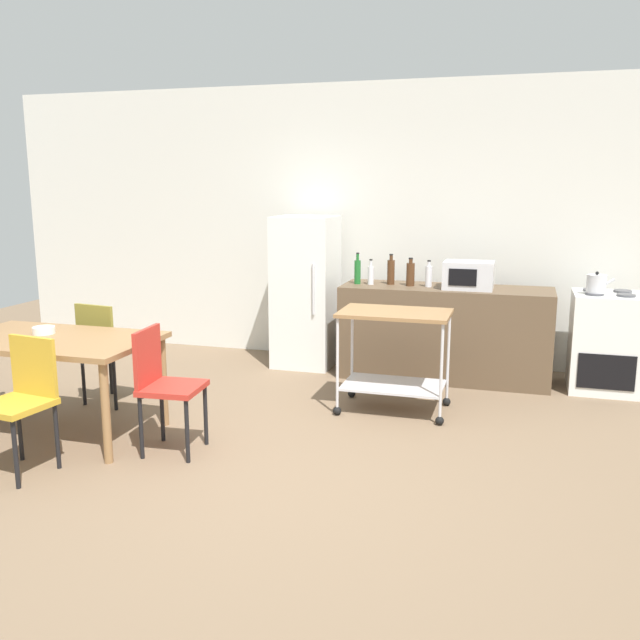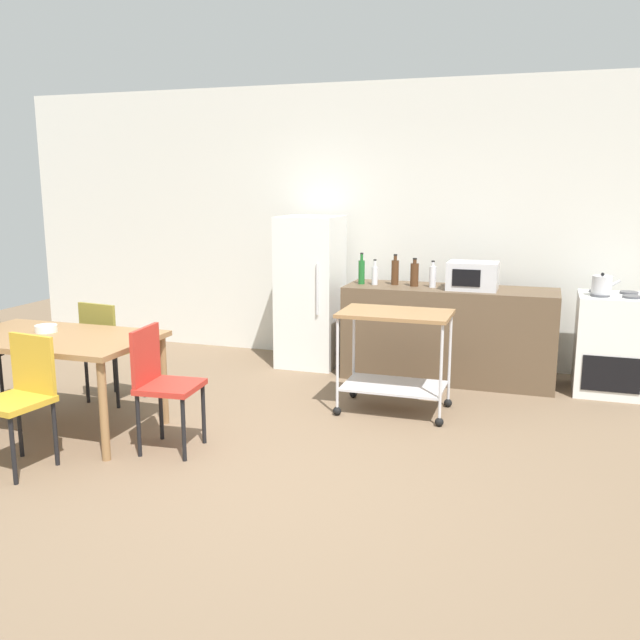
% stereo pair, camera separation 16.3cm
% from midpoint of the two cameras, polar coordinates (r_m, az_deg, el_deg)
% --- Properties ---
extents(ground_plane, '(12.00, 12.00, 0.00)m').
position_cam_midpoint_polar(ground_plane, '(4.69, -5.88, -12.44)').
color(ground_plane, brown).
extents(back_wall, '(8.40, 0.12, 2.90)m').
position_cam_midpoint_polar(back_wall, '(7.36, 3.45, 7.96)').
color(back_wall, silver).
rests_on(back_wall, ground_plane).
extents(kitchen_counter, '(2.00, 0.64, 0.90)m').
position_cam_midpoint_polar(kitchen_counter, '(6.75, 9.65, -1.07)').
color(kitchen_counter, brown).
rests_on(kitchen_counter, ground_plane).
extents(dining_table, '(1.50, 0.90, 0.75)m').
position_cam_midpoint_polar(dining_table, '(5.54, -22.10, -2.17)').
color(dining_table, olive).
rests_on(dining_table, ground_plane).
extents(chair_red, '(0.43, 0.43, 0.89)m').
position_cam_midpoint_polar(chair_red, '(4.97, -13.78, -4.94)').
color(chair_red, '#B72D23').
rests_on(chair_red, ground_plane).
extents(chair_mustard, '(0.45, 0.45, 0.89)m').
position_cam_midpoint_polar(chair_mustard, '(4.95, -24.42, -5.74)').
color(chair_mustard, gold).
rests_on(chair_mustard, ground_plane).
extents(chair_olive, '(0.45, 0.45, 0.89)m').
position_cam_midpoint_polar(chair_olive, '(6.16, -18.15, -2.04)').
color(chair_olive, olive).
rests_on(chair_olive, ground_plane).
extents(stove_oven, '(0.60, 0.61, 0.92)m').
position_cam_midpoint_polar(stove_oven, '(6.76, 21.95, -1.71)').
color(stove_oven, white).
rests_on(stove_oven, ground_plane).
extents(refrigerator, '(0.60, 0.63, 1.55)m').
position_cam_midpoint_polar(refrigerator, '(7.10, -1.86, 2.37)').
color(refrigerator, white).
rests_on(refrigerator, ground_plane).
extents(kitchen_cart, '(0.91, 0.57, 0.85)m').
position_cam_midpoint_polar(kitchen_cart, '(5.69, 5.39, -2.02)').
color(kitchen_cart, olive).
rests_on(kitchen_cart, ground_plane).
extents(bottle_wine, '(0.06, 0.06, 0.31)m').
position_cam_midpoint_polar(bottle_wine, '(6.78, 2.45, 4.08)').
color(bottle_wine, '#1E6628').
rests_on(bottle_wine, kitchen_counter).
extents(bottle_vinegar, '(0.06, 0.06, 0.25)m').
position_cam_midpoint_polar(bottle_vinegar, '(6.75, 3.55, 3.79)').
color(bottle_vinegar, silver).
rests_on(bottle_vinegar, kitchen_counter).
extents(bottle_hot_sauce, '(0.07, 0.07, 0.30)m').
position_cam_midpoint_polar(bottle_hot_sauce, '(6.77, 5.23, 4.04)').
color(bottle_hot_sauce, '#4C2D19').
rests_on(bottle_hot_sauce, kitchen_counter).
extents(bottle_soda, '(0.08, 0.08, 0.27)m').
position_cam_midpoint_polar(bottle_soda, '(6.69, 6.84, 3.84)').
color(bottle_soda, '#4C2D19').
rests_on(bottle_soda, kitchen_counter).
extents(bottle_sparkling_water, '(0.06, 0.06, 0.26)m').
position_cam_midpoint_polar(bottle_sparkling_water, '(6.65, 8.33, 3.66)').
color(bottle_sparkling_water, silver).
rests_on(bottle_sparkling_water, kitchen_counter).
extents(microwave, '(0.46, 0.35, 0.26)m').
position_cam_midpoint_polar(microwave, '(6.58, 11.56, 3.67)').
color(microwave, silver).
rests_on(microwave, kitchen_counter).
extents(fruit_bowl, '(0.17, 0.17, 0.05)m').
position_cam_midpoint_polar(fruit_bowl, '(5.68, -22.74, -0.79)').
color(fruit_bowl, white).
rests_on(fruit_bowl, dining_table).
extents(kettle, '(0.24, 0.17, 0.19)m').
position_cam_midpoint_polar(kettle, '(6.56, 21.35, 2.83)').
color(kettle, silver).
rests_on(kettle, stove_oven).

